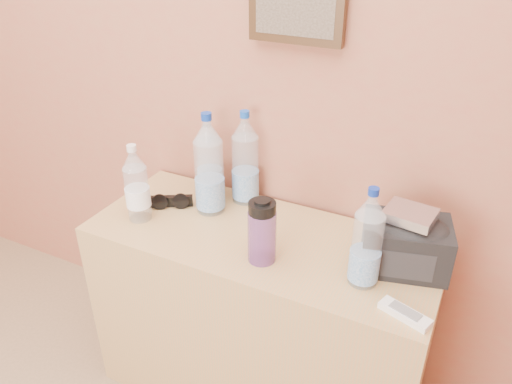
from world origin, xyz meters
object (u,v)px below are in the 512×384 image
pet_large_b (209,161)px  pet_small (137,187)px  nalgene_bottle (262,231)px  ac_remote (405,314)px  dresser (260,318)px  foil_packet (410,215)px  toiletry_bag (406,242)px  pet_large_a (209,169)px  pet_large_c (245,162)px  pet_large_d (367,242)px  sunglasses (171,201)px

pet_large_b → pet_small: (-0.13, -0.24, -0.02)m
nalgene_bottle → ac_remote: size_ratio=1.51×
ac_remote → dresser: bearing=-179.5°
nalgene_bottle → foil_packet: size_ratio=1.55×
toiletry_bag → pet_large_a: bearing=164.0°
foil_packet → pet_large_c: bearing=166.5°
pet_large_d → pet_small: size_ratio=1.11×
sunglasses → nalgene_bottle: bearing=-48.0°
toiletry_bag → foil_packet: 0.10m
pet_large_d → foil_packet: pet_large_d is taller
pet_small → sunglasses: size_ratio=1.74×
nalgene_bottle → sunglasses: size_ratio=1.33×
dresser → nalgene_bottle: nalgene_bottle is taller
pet_large_b → sunglasses: bearing=-123.5°
pet_large_d → nalgene_bottle: (-0.30, -0.03, -0.03)m
sunglasses → toiletry_bag: toiletry_bag is taller
pet_large_d → sunglasses: size_ratio=1.94×
dresser → toiletry_bag: toiletry_bag is taller
pet_large_c → foil_packet: size_ratio=2.55×
pet_small → foil_packet: pet_small is taller
pet_large_b → foil_packet: bearing=-8.8°
pet_large_c → ac_remote: (0.65, -0.35, -0.14)m
pet_large_a → pet_large_d: 0.60m
pet_large_a → sunglasses: bearing=-162.7°
pet_large_a → pet_large_c: bearing=56.7°
dresser → pet_large_a: bearing=163.1°
foil_packet → nalgene_bottle: bearing=-158.4°
pet_large_b → dresser: bearing=-29.0°
pet_large_b → ac_remote: size_ratio=2.30×
pet_large_d → toiletry_bag: pet_large_d is taller
pet_large_b → pet_large_d: (0.64, -0.23, -0.01)m
pet_large_a → ac_remote: 0.77m
pet_large_a → pet_large_b: pet_large_a is taller
pet_large_c → pet_small: (-0.26, -0.27, -0.03)m
pet_large_a → nalgene_bottle: 0.34m
dresser → foil_packet: 0.69m
pet_large_d → sunglasses: 0.74m
nalgene_bottle → pet_large_d: bearing=6.6°
pet_large_c → toiletry_bag: pet_large_c is taller
ac_remote → toiletry_bag: 0.23m
nalgene_bottle → foil_packet: (0.38, 0.15, 0.08)m
pet_small → pet_large_a: bearing=39.5°
ac_remote → toiletry_bag: toiletry_bag is taller
pet_large_b → nalgene_bottle: (0.34, -0.26, -0.04)m
pet_large_a → sunglasses: 0.20m
toiletry_bag → pet_large_b: bearing=157.4°
nalgene_bottle → foil_packet: bearing=21.6°
dresser → toiletry_bag: size_ratio=4.66×
dresser → sunglasses: 0.53m
sunglasses → pet_large_a: bearing=-13.2°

